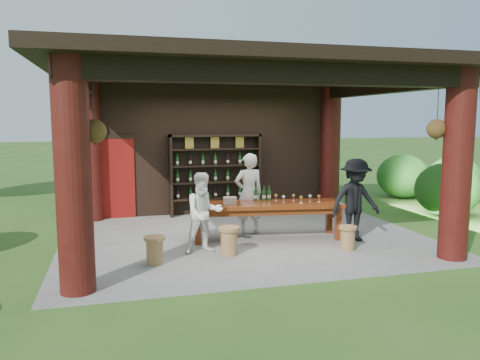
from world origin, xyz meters
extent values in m
plane|color=#2D5119|center=(0.00, 0.00, 0.00)|extent=(90.00, 90.00, 0.00)
cube|color=slate|center=(0.00, 0.00, -0.05)|extent=(7.40, 5.90, 0.10)
cube|color=black|center=(0.00, 2.75, 1.65)|extent=(7.00, 0.18, 3.30)
cube|color=maroon|center=(-2.60, 2.65, 1.00)|extent=(0.95, 0.06, 2.00)
cylinder|color=#380C0A|center=(-3.15, -2.40, 1.65)|extent=(0.50, 0.50, 3.30)
cylinder|color=#380C0A|center=(3.15, -2.40, 1.65)|extent=(0.50, 0.50, 3.30)
cylinder|color=#380C0A|center=(-3.15, 2.55, 1.65)|extent=(0.50, 0.50, 3.30)
cylinder|color=#380C0A|center=(3.15, 2.55, 1.65)|extent=(0.50, 0.50, 3.30)
cube|color=black|center=(0.00, -2.40, 3.15)|extent=(6.70, 0.35, 0.35)
cube|color=black|center=(-3.15, 0.00, 3.15)|extent=(0.30, 5.20, 0.30)
cube|color=black|center=(3.15, 0.00, 3.15)|extent=(0.30, 5.20, 0.30)
cube|color=black|center=(0.00, 0.00, 3.40)|extent=(7.50, 6.00, 0.20)
cylinder|color=black|center=(-2.85, -2.20, 2.62)|extent=(0.01, 0.01, 0.75)
cone|color=black|center=(-2.85, -2.20, 2.17)|extent=(0.32, 0.32, 0.18)
sphere|color=#1E5919|center=(-2.85, -2.20, 2.28)|extent=(0.34, 0.34, 0.34)
cylinder|color=black|center=(2.85, -2.20, 2.62)|extent=(0.01, 0.01, 0.75)
cone|color=black|center=(2.85, -2.20, 2.17)|extent=(0.32, 0.32, 0.18)
sphere|color=#1E5919|center=(2.85, -2.20, 2.28)|extent=(0.34, 0.34, 0.34)
cube|color=#55200C|center=(0.39, -0.25, 0.71)|extent=(3.16, 1.21, 0.08)
cube|color=#55200C|center=(0.39, -0.25, 0.61)|extent=(2.95, 1.04, 0.12)
cube|color=#55200C|center=(-1.06, -0.35, 0.34)|extent=(0.14, 0.14, 0.67)
cube|color=#55200C|center=(1.76, -0.74, 0.34)|extent=(0.14, 0.14, 0.67)
cube|color=#55200C|center=(-0.97, 0.24, 0.34)|extent=(0.14, 0.14, 0.67)
cube|color=#55200C|center=(1.84, -0.15, 0.34)|extent=(0.14, 0.14, 0.67)
cylinder|color=olive|center=(-0.63, -1.18, 0.23)|extent=(0.31, 0.31, 0.45)
cylinder|color=olive|center=(-0.63, -1.18, 0.48)|extent=(0.39, 0.39, 0.06)
cylinder|color=olive|center=(1.61, -1.43, 0.20)|extent=(0.27, 0.27, 0.40)
cylinder|color=olive|center=(1.61, -1.43, 0.42)|extent=(0.34, 0.34, 0.05)
cylinder|color=olive|center=(-1.98, -1.38, 0.21)|extent=(0.29, 0.29, 0.42)
cylinder|color=olive|center=(-1.98, -1.38, 0.45)|extent=(0.36, 0.36, 0.06)
imported|color=silver|center=(0.17, 0.31, 0.86)|extent=(0.65, 0.45, 1.73)
imported|color=white|center=(-1.04, -0.92, 0.74)|extent=(0.78, 0.65, 1.49)
imported|color=black|center=(2.05, -0.89, 0.84)|extent=(1.13, 0.70, 1.67)
cube|color=#BF6672|center=(-0.37, -0.20, 0.82)|extent=(0.28, 0.21, 0.14)
ellipsoid|color=#194C14|center=(5.54, 0.74, 0.58)|extent=(1.60, 1.60, 1.36)
ellipsoid|color=#194C14|center=(6.08, 3.44, 0.58)|extent=(1.60, 1.60, 1.36)
ellipsoid|color=#194C14|center=(7.12, 2.43, 0.58)|extent=(1.60, 1.60, 1.36)
ellipsoid|color=#194C14|center=(-0.33, 3.09, 0.38)|extent=(1.04, 1.04, 0.89)
camera|label=1|loc=(-2.58, -9.21, 2.46)|focal=35.00mm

